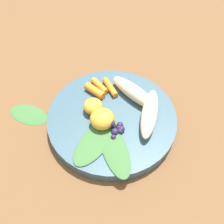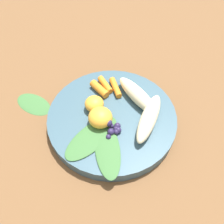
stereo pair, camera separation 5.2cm
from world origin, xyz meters
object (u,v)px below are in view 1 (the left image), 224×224
Objects in this scene: banana_peeled_right at (149,113)px; bowl at (112,118)px; kale_leaf_stray at (28,114)px; orange_segment_near at (102,119)px; banana_peeled_left at (134,93)px.

bowl is at bearing 97.36° from banana_peeled_right.
bowl is 2.90× the size of kale_leaf_stray.
banana_peeled_right is 0.10m from orange_segment_near.
bowl is 0.05m from orange_segment_near.
orange_segment_near reaches higher than banana_peeled_right.
banana_peeled_left is 0.07m from banana_peeled_right.
banana_peeled_left is 1.34× the size of kale_leaf_stray.
orange_segment_near reaches higher than bowl.
banana_peeled_left is 0.10m from orange_segment_near.
bowl is 5.57× the size of orange_segment_near.
banana_peeled_right is at bearing -64.85° from orange_segment_near.
bowl is 0.08m from banana_peeled_left.
orange_segment_near is (-0.09, 0.05, 0.00)m from banana_peeled_left.
kale_leaf_stray is (-0.09, 0.23, -0.04)m from banana_peeled_left.
orange_segment_near reaches higher than kale_leaf_stray.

